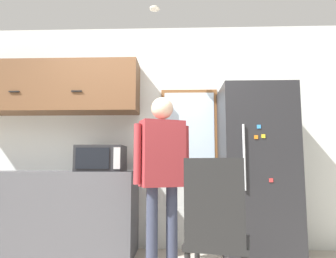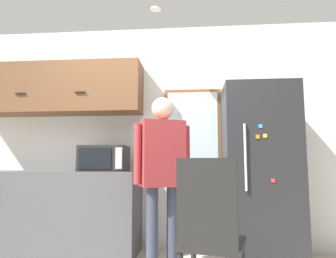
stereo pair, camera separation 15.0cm
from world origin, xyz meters
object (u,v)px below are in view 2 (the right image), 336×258
Objects in this scene: microwave at (104,159)px; refrigerator at (260,171)px; person at (163,163)px; chair at (210,231)px.

microwave is 0.28× the size of refrigerator.
person is 0.90× the size of refrigerator.
refrigerator is (1.68, 0.01, -0.14)m from microwave.
microwave is 1.72m from chair.
refrigerator is at bearing 0.27° from microwave.
person is at bearing -27.10° from microwave.
microwave reaches higher than chair.
refrigerator is 1.77× the size of chair.
chair is (1.09, -1.24, -0.49)m from microwave.
microwave is at bearing -179.73° from refrigerator.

